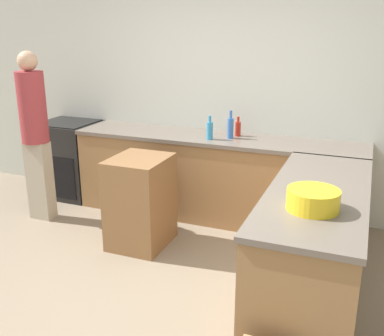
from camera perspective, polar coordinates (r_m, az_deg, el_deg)
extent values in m
plane|color=gray|center=(3.67, -6.06, -15.84)|extent=(14.00, 14.00, 0.00)
cube|color=silver|center=(4.99, 4.46, 9.85)|extent=(8.00, 0.06, 2.70)
cube|color=olive|center=(4.88, 2.98, -1.39)|extent=(3.07, 0.63, 0.87)
cube|color=#6B6056|center=(4.75, 3.07, 3.78)|extent=(3.10, 0.66, 0.04)
cube|color=olive|center=(3.51, 15.17, -9.89)|extent=(0.66, 1.87, 0.87)
cube|color=#6B6056|center=(3.33, 15.79, -2.95)|extent=(0.69, 1.90, 0.04)
cube|color=black|center=(5.74, -15.20, 1.13)|extent=(0.68, 0.63, 0.91)
cube|color=black|center=(5.54, -17.05, -1.10)|extent=(0.57, 0.01, 0.51)
cube|color=black|center=(5.63, -15.57, 5.61)|extent=(0.63, 0.58, 0.01)
cube|color=brown|center=(4.28, -6.57, -4.27)|extent=(0.50, 0.59, 0.86)
cylinder|color=yellow|center=(2.93, 15.12, -3.89)|extent=(0.33, 0.33, 0.13)
cylinder|color=red|center=(4.78, 5.85, 4.95)|extent=(0.06, 0.06, 0.15)
cylinder|color=red|center=(4.76, 5.89, 6.16)|extent=(0.03, 0.03, 0.06)
cylinder|color=#386BB7|center=(4.66, 4.90, 5.05)|extent=(0.06, 0.06, 0.21)
cylinder|color=#386BB7|center=(4.64, 4.94, 6.80)|extent=(0.03, 0.03, 0.08)
cylinder|color=#338CBF|center=(4.61, 2.27, 4.73)|extent=(0.06, 0.06, 0.18)
cylinder|color=#338CBF|center=(4.58, 2.28, 6.23)|extent=(0.03, 0.03, 0.07)
cube|color=#ADA38E|center=(5.11, -18.71, -1.51)|extent=(0.25, 0.16, 0.86)
cylinder|color=#993338|center=(4.92, -19.61, 7.26)|extent=(0.28, 0.28, 0.73)
sphere|color=tan|center=(4.86, -20.18, 12.64)|extent=(0.20, 0.20, 0.20)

